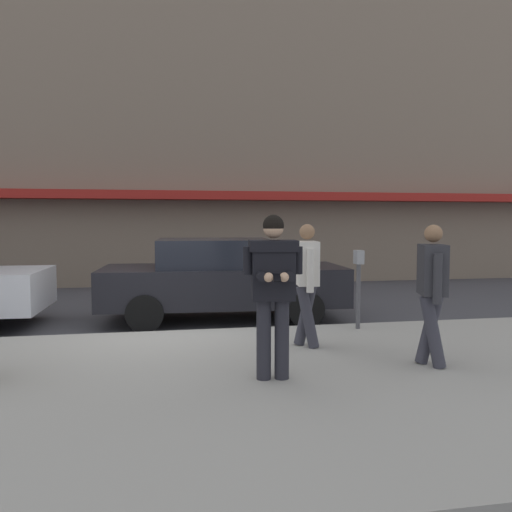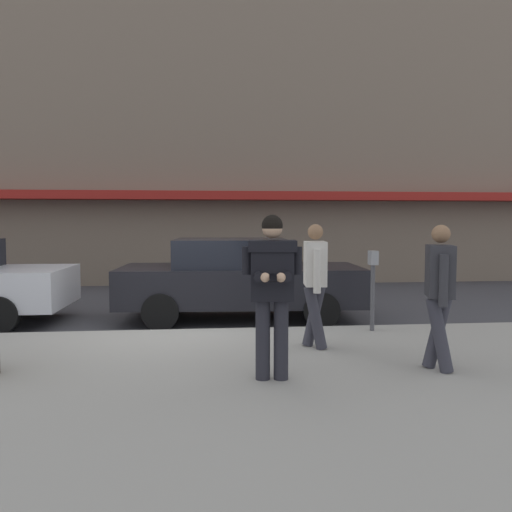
{
  "view_description": "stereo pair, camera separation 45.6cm",
  "coord_description": "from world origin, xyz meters",
  "px_view_note": "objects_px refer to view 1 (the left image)",
  "views": [
    {
      "loc": [
        0.04,
        -8.14,
        1.88
      ],
      "look_at": [
        1.02,
        -2.71,
        1.49
      ],
      "focal_mm": 35.0,
      "sensor_mm": 36.0,
      "label": 1
    },
    {
      "loc": [
        0.49,
        -8.2,
        1.88
      ],
      "look_at": [
        1.02,
        -2.71,
        1.49
      ],
      "focal_mm": 35.0,
      "sensor_mm": 36.0,
      "label": 2
    }
  ],
  "objects_px": {
    "pedestrian_in_light_coat": "(307,277)",
    "pedestrian_with_bag": "(432,286)",
    "parked_sedan_mid": "(221,279)",
    "man_texting_on_phone": "(273,279)",
    "parking_meter": "(358,278)"
  },
  "relations": [
    {
      "from": "parked_sedan_mid",
      "to": "pedestrian_in_light_coat",
      "type": "bearing_deg",
      "value": -72.29
    },
    {
      "from": "parked_sedan_mid",
      "to": "parking_meter",
      "type": "distance_m",
      "value": 2.7
    },
    {
      "from": "pedestrian_in_light_coat",
      "to": "parked_sedan_mid",
      "type": "bearing_deg",
      "value": 107.71
    },
    {
      "from": "man_texting_on_phone",
      "to": "pedestrian_with_bag",
      "type": "relative_size",
      "value": 1.06
    },
    {
      "from": "pedestrian_in_light_coat",
      "to": "pedestrian_with_bag",
      "type": "xyz_separation_m",
      "value": [
        1.22,
        -1.14,
        -0.0
      ]
    },
    {
      "from": "parked_sedan_mid",
      "to": "pedestrian_with_bag",
      "type": "height_order",
      "value": "pedestrian_with_bag"
    },
    {
      "from": "man_texting_on_phone",
      "to": "pedestrian_in_light_coat",
      "type": "distance_m",
      "value": 1.53
    },
    {
      "from": "pedestrian_in_light_coat",
      "to": "pedestrian_with_bag",
      "type": "distance_m",
      "value": 1.67
    },
    {
      "from": "parked_sedan_mid",
      "to": "man_texting_on_phone",
      "type": "xyz_separation_m",
      "value": [
        0.12,
        -4.07,
        0.46
      ]
    },
    {
      "from": "pedestrian_in_light_coat",
      "to": "pedestrian_with_bag",
      "type": "height_order",
      "value": "same"
    },
    {
      "from": "man_texting_on_phone",
      "to": "parking_meter",
      "type": "xyz_separation_m",
      "value": [
        1.9,
        2.27,
        -0.28
      ]
    },
    {
      "from": "pedestrian_with_bag",
      "to": "parking_meter",
      "type": "distance_m",
      "value": 2.1
    },
    {
      "from": "man_texting_on_phone",
      "to": "pedestrian_with_bag",
      "type": "distance_m",
      "value": 1.99
    },
    {
      "from": "pedestrian_in_light_coat",
      "to": "parking_meter",
      "type": "distance_m",
      "value": 1.49
    },
    {
      "from": "parked_sedan_mid",
      "to": "man_texting_on_phone",
      "type": "relative_size",
      "value": 2.54
    }
  ]
}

